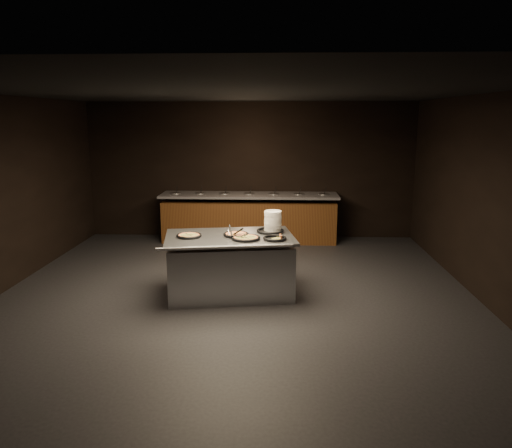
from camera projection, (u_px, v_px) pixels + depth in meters
The scene contains 11 objects.
room at pixel (234, 201), 6.83m from camera, with size 7.02×8.02×2.92m.
salad_bar at pixel (249, 220), 10.52m from camera, with size 3.70×0.83×1.18m.
serving_counter at pixel (230, 266), 7.34m from camera, with size 2.01×1.47×0.89m.
plate_stack at pixel (273, 221), 7.50m from camera, with size 0.26×0.26×0.31m, color white.
pan_veggie_whole at pixel (189, 236), 7.18m from camera, with size 0.37×0.37×0.04m.
pan_cheese_whole at pixel (236, 234), 7.25m from camera, with size 0.37×0.37×0.04m.
pan_cheese_slices_a at pixel (270, 231), 7.48m from camera, with size 0.41×0.41×0.04m.
pan_cheese_slices_b at pixel (246, 238), 7.04m from camera, with size 0.41×0.41×0.04m.
pan_veggie_slices at pixel (275, 238), 7.02m from camera, with size 0.33×0.33×0.04m.
server_left at pixel (230, 232), 7.15m from camera, with size 0.18×0.33×0.17m.
server_right at pixel (241, 234), 7.04m from camera, with size 0.29×0.24×0.17m.
Camera 1 is at (0.61, -6.73, 2.57)m, focal length 35.00 mm.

